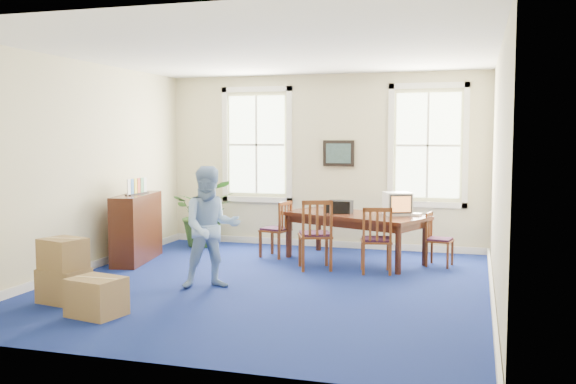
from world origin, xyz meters
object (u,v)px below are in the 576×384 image
(conference_table, at_px, (355,237))
(potted_plant, at_px, (205,213))
(cardboard_boxes, at_px, (83,268))
(chair_near_left, at_px, (315,234))
(man, at_px, (211,227))
(credenza, at_px, (137,227))
(crt_tv, at_px, (397,203))

(conference_table, xyz_separation_m, potted_plant, (-2.97, 0.66, 0.24))
(conference_table, relative_size, cardboard_boxes, 1.57)
(potted_plant, xyz_separation_m, cardboard_boxes, (0.19, -4.17, -0.21))
(chair_near_left, relative_size, cardboard_boxes, 0.74)
(man, bearing_deg, credenza, 114.13)
(crt_tv, height_order, cardboard_boxes, crt_tv)
(cardboard_boxes, bearing_deg, crt_tv, 45.82)
(credenza, bearing_deg, crt_tv, 4.27)
(conference_table, bearing_deg, cardboard_boxes, -105.41)
(credenza, relative_size, cardboard_boxes, 0.97)
(conference_table, bearing_deg, potted_plant, -169.54)
(conference_table, distance_m, potted_plant, 3.05)
(conference_table, height_order, potted_plant, potted_plant)
(crt_tv, distance_m, potted_plant, 3.72)
(potted_plant, height_order, cardboard_boxes, potted_plant)
(man, relative_size, potted_plant, 1.31)
(cardboard_boxes, bearing_deg, credenza, 105.14)
(credenza, bearing_deg, cardboard_boxes, -85.01)
(man, height_order, credenza, man)
(conference_table, distance_m, crt_tv, 0.90)
(conference_table, height_order, crt_tv, crt_tv)
(credenza, height_order, potted_plant, potted_plant)
(conference_table, xyz_separation_m, chair_near_left, (-0.48, -0.79, 0.15))
(crt_tv, relative_size, chair_near_left, 0.40)
(crt_tv, xyz_separation_m, potted_plant, (-3.65, 0.60, -0.34))
(conference_table, xyz_separation_m, credenza, (-3.46, -1.01, 0.17))
(conference_table, relative_size, crt_tv, 5.27)
(crt_tv, height_order, potted_plant, potted_plant)
(conference_table, relative_size, credenza, 1.62)
(chair_near_left, xyz_separation_m, man, (-1.06, -1.60, 0.28))
(crt_tv, relative_size, credenza, 0.31)
(conference_table, distance_m, cardboard_boxes, 4.48)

